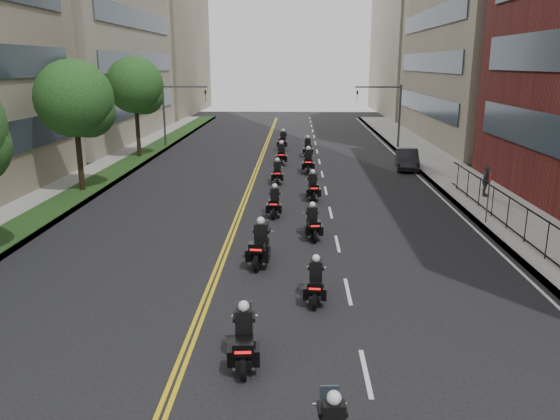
# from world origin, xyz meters

# --- Properties ---
(sidewalk_right) EXTENTS (4.00, 90.00, 0.15)m
(sidewalk_right) POSITION_xyz_m (12.00, 25.00, 0.07)
(sidewalk_right) COLOR gray
(sidewalk_right) RESTS_ON ground
(sidewalk_left) EXTENTS (4.00, 90.00, 0.15)m
(sidewalk_left) POSITION_xyz_m (-12.00, 25.00, 0.07)
(sidewalk_left) COLOR gray
(sidewalk_left) RESTS_ON ground
(grass_strip) EXTENTS (2.00, 90.00, 0.04)m
(grass_strip) POSITION_xyz_m (-11.20, 25.00, 0.17)
(grass_strip) COLOR #193914
(grass_strip) RESTS_ON sidewalk_left
(building_right_far) EXTENTS (15.00, 28.00, 26.00)m
(building_right_far) POSITION_xyz_m (21.50, 78.00, 13.00)
(building_right_far) COLOR gray
(building_right_far) RESTS_ON ground
(building_left_far) EXTENTS (16.00, 28.00, 26.00)m
(building_left_far) POSITION_xyz_m (-22.00, 78.00, 13.00)
(building_left_far) COLOR #796F59
(building_left_far) RESTS_ON ground
(iron_fence) EXTENTS (0.05, 28.00, 1.50)m
(iron_fence) POSITION_xyz_m (11.00, 12.00, 0.90)
(iron_fence) COLOR black
(iron_fence) RESTS_ON sidewalk_right
(street_trees) EXTENTS (4.40, 38.40, 7.98)m
(street_trees) POSITION_xyz_m (-11.05, 18.61, 5.13)
(street_trees) COLOR #2F2015
(street_trees) RESTS_ON ground
(traffic_signal_right) EXTENTS (4.09, 0.20, 5.60)m
(traffic_signal_right) POSITION_xyz_m (9.54, 42.00, 3.70)
(traffic_signal_right) COLOR #3F3F44
(traffic_signal_right) RESTS_ON ground
(traffic_signal_left) EXTENTS (4.09, 0.20, 5.60)m
(traffic_signal_left) POSITION_xyz_m (-9.54, 42.00, 3.70)
(traffic_signal_left) COLOR #3F3F44
(traffic_signal_left) RESTS_ON ground
(motorcycle_2) EXTENTS (0.58, 2.26, 1.67)m
(motorcycle_2) POSITION_xyz_m (0.15, 5.36, 0.66)
(motorcycle_2) COLOR black
(motorcycle_2) RESTS_ON ground
(motorcycle_3) EXTENTS (0.53, 2.08, 1.53)m
(motorcycle_3) POSITION_xyz_m (2.08, 9.25, 0.60)
(motorcycle_3) COLOR black
(motorcycle_3) RESTS_ON ground
(motorcycle_4) EXTENTS (0.68, 2.48, 1.83)m
(motorcycle_4) POSITION_xyz_m (0.09, 12.51, 0.72)
(motorcycle_4) COLOR black
(motorcycle_4) RESTS_ON ground
(motorcycle_5) EXTENTS (0.59, 2.16, 1.60)m
(motorcycle_5) POSITION_xyz_m (2.16, 15.82, 0.63)
(motorcycle_5) COLOR black
(motorcycle_5) RESTS_ON ground
(motorcycle_6) EXTENTS (0.51, 2.20, 1.63)m
(motorcycle_6) POSITION_xyz_m (0.35, 19.36, 0.64)
(motorcycle_6) COLOR black
(motorcycle_6) RESTS_ON ground
(motorcycle_7) EXTENTS (0.57, 2.30, 1.69)m
(motorcycle_7) POSITION_xyz_m (2.35, 22.80, 0.67)
(motorcycle_7) COLOR black
(motorcycle_7) RESTS_ON ground
(motorcycle_8) EXTENTS (0.51, 2.21, 1.63)m
(motorcycle_8) POSITION_xyz_m (0.22, 27.00, 0.64)
(motorcycle_8) COLOR black
(motorcycle_8) RESTS_ON ground
(motorcycle_9) EXTENTS (0.58, 2.52, 1.86)m
(motorcycle_9) POSITION_xyz_m (2.24, 30.53, 0.73)
(motorcycle_9) COLOR black
(motorcycle_9) RESTS_ON ground
(motorcycle_10) EXTENTS (0.57, 2.44, 1.80)m
(motorcycle_10) POSITION_xyz_m (0.28, 33.64, 0.71)
(motorcycle_10) COLOR black
(motorcycle_10) RESTS_ON ground
(motorcycle_11) EXTENTS (0.54, 2.37, 1.75)m
(motorcycle_11) POSITION_xyz_m (2.32, 37.28, 0.69)
(motorcycle_11) COLOR black
(motorcycle_11) RESTS_ON ground
(motorcycle_12) EXTENTS (0.70, 2.48, 1.83)m
(motorcycle_12) POSITION_xyz_m (0.20, 41.06, 0.72)
(motorcycle_12) COLOR black
(motorcycle_12) RESTS_ON ground
(parked_sedan) EXTENTS (2.03, 4.45, 1.41)m
(parked_sedan) POSITION_xyz_m (9.40, 32.18, 0.71)
(parked_sedan) COLOR black
(parked_sedan) RESTS_ON ground
(pedestrian_c) EXTENTS (0.84, 1.07, 1.70)m
(pedestrian_c) POSITION_xyz_m (12.07, 23.28, 1.00)
(pedestrian_c) COLOR #44464C
(pedestrian_c) RESTS_ON sidewalk_right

